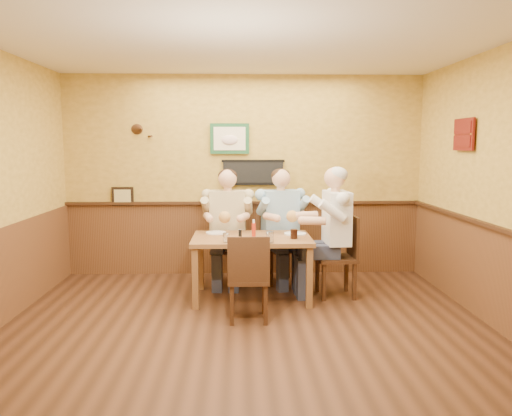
{
  "coord_description": "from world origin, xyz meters",
  "views": [
    {
      "loc": [
        -0.07,
        -4.53,
        1.83
      ],
      "look_at": [
        0.13,
        1.25,
        1.1
      ],
      "focal_mm": 35.0,
      "sensor_mm": 36.0,
      "label": 1
    }
  ],
  "objects": [
    {
      "name": "chair_back_left",
      "position": [
        -0.22,
        1.97,
        0.48
      ],
      "size": [
        0.47,
        0.47,
        0.96
      ],
      "primitive_type": null,
      "rotation": [
        0.0,
        0.0,
        -0.06
      ],
      "color": "#3E2413",
      "rests_on": "ground"
    },
    {
      "name": "dining_table",
      "position": [
        0.08,
        1.3,
        0.66
      ],
      "size": [
        1.4,
        0.9,
        0.75
      ],
      "color": "brown",
      "rests_on": "ground"
    },
    {
      "name": "diner_white_elder",
      "position": [
        1.1,
        1.35,
        0.71
      ],
      "size": [
        0.68,
        0.68,
        1.41
      ],
      "primitive_type": null,
      "rotation": [
        0.0,
        0.0,
        -1.52
      ],
      "color": "silver",
      "rests_on": "ground"
    },
    {
      "name": "chair_back_right",
      "position": [
        0.47,
        1.98,
        0.48
      ],
      "size": [
        0.54,
        0.54,
        0.96
      ],
      "primitive_type": null,
      "rotation": [
        0.0,
        0.0,
        0.24
      ],
      "color": "#3E2413",
      "rests_on": "ground"
    },
    {
      "name": "water_glass_mid",
      "position": [
        0.27,
        0.92,
        0.81
      ],
      "size": [
        0.11,
        0.11,
        0.12
      ],
      "primitive_type": "cylinder",
      "rotation": [
        0.0,
        0.0,
        -0.42
      ],
      "color": "silver",
      "rests_on": "dining_table"
    },
    {
      "name": "salt_shaker",
      "position": [
        -0.06,
        1.29,
        0.79
      ],
      "size": [
        0.04,
        0.04,
        0.09
      ],
      "primitive_type": "cylinder",
      "rotation": [
        0.0,
        0.0,
        -0.14
      ],
      "color": "white",
      "rests_on": "dining_table"
    },
    {
      "name": "pepper_shaker",
      "position": [
        -0.06,
        1.24,
        0.8
      ],
      "size": [
        0.05,
        0.05,
        0.09
      ],
      "primitive_type": "cylinder",
      "rotation": [
        0.0,
        0.0,
        -0.43
      ],
      "color": "black",
      "rests_on": "dining_table"
    },
    {
      "name": "hot_sauce_bottle",
      "position": [
        0.1,
        1.27,
        0.84
      ],
      "size": [
        0.06,
        0.06,
        0.19
      ],
      "primitive_type": "cylinder",
      "rotation": [
        0.0,
        0.0,
        -0.27
      ],
      "color": "red",
      "rests_on": "dining_table"
    },
    {
      "name": "diner_blue_polo",
      "position": [
        0.47,
        1.98,
        0.68
      ],
      "size": [
        0.76,
        0.76,
        1.37
      ],
      "primitive_type": null,
      "rotation": [
        0.0,
        0.0,
        0.24
      ],
      "color": "#89B0CE",
      "rests_on": "ground"
    },
    {
      "name": "room",
      "position": [
        0.13,
        0.17,
        1.69
      ],
      "size": [
        5.02,
        5.03,
        2.81
      ],
      "color": "#321C0F",
      "rests_on": "ground"
    },
    {
      "name": "chair_right_end",
      "position": [
        1.1,
        1.35,
        0.49
      ],
      "size": [
        0.48,
        0.48,
        0.99
      ],
      "primitive_type": null,
      "rotation": [
        0.0,
        0.0,
        -1.52
      ],
      "color": "#3E2413",
      "rests_on": "ground"
    },
    {
      "name": "plate_far_left",
      "position": [
        -0.36,
        1.54,
        0.76
      ],
      "size": [
        0.3,
        0.3,
        0.02
      ],
      "primitive_type": "cylinder",
      "rotation": [
        0.0,
        0.0,
        0.21
      ],
      "color": "white",
      "rests_on": "dining_table"
    },
    {
      "name": "diner_tan_shirt",
      "position": [
        -0.22,
        1.97,
        0.68
      ],
      "size": [
        0.67,
        0.67,
        1.37
      ],
      "primitive_type": null,
      "rotation": [
        0.0,
        0.0,
        -0.06
      ],
      "color": "beige",
      "rests_on": "ground"
    },
    {
      "name": "water_glass_left",
      "position": [
        -0.22,
        0.96,
        0.8
      ],
      "size": [
        0.08,
        0.08,
        0.11
      ],
      "primitive_type": "cylinder",
      "rotation": [
        0.0,
        0.0,
        -0.1
      ],
      "color": "white",
      "rests_on": "dining_table"
    },
    {
      "name": "cola_tumbler",
      "position": [
        0.57,
        1.16,
        0.8
      ],
      "size": [
        0.11,
        0.11,
        0.11
      ],
      "primitive_type": "cylinder",
      "rotation": [
        0.0,
        0.0,
        0.38
      ],
      "color": "black",
      "rests_on": "dining_table"
    },
    {
      "name": "chair_near_side",
      "position": [
        0.02,
        0.55,
        0.46
      ],
      "size": [
        0.43,
        0.43,
        0.92
      ],
      "primitive_type": null,
      "rotation": [
        0.0,
        0.0,
        3.14
      ],
      "color": "#3E2413",
      "rests_on": "ground"
    },
    {
      "name": "plate_far_right",
      "position": [
        0.61,
        1.44,
        0.76
      ],
      "size": [
        0.35,
        0.35,
        0.02
      ],
      "primitive_type": "cylinder",
      "rotation": [
        0.0,
        0.0,
        -0.38
      ],
      "color": "silver",
      "rests_on": "dining_table"
    }
  ]
}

